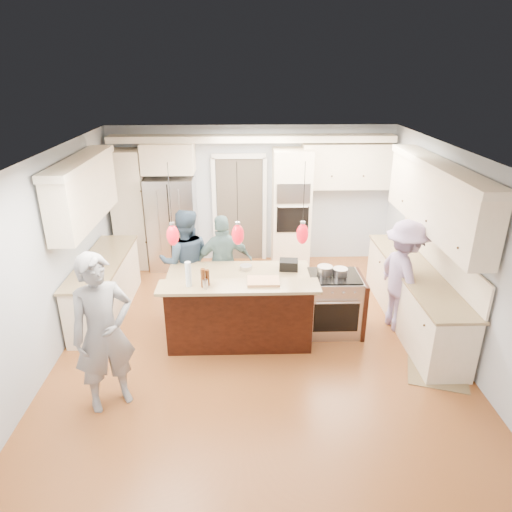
{
  "coord_description": "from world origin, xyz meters",
  "views": [
    {
      "loc": [
        -0.18,
        -5.8,
        3.74
      ],
      "look_at": [
        0.0,
        0.35,
        1.15
      ],
      "focal_mm": 32.0,
      "sensor_mm": 36.0,
      "label": 1
    }
  ],
  "objects_px": {
    "refrigerator": "(173,223)",
    "kitchen_island": "(240,305)",
    "island_range": "(334,303)",
    "person_far_left": "(186,262)",
    "person_bar_end": "(103,333)"
  },
  "relations": [
    {
      "from": "refrigerator",
      "to": "island_range",
      "type": "height_order",
      "value": "refrigerator"
    },
    {
      "from": "refrigerator",
      "to": "kitchen_island",
      "type": "distance_m",
      "value": 2.91
    },
    {
      "from": "refrigerator",
      "to": "kitchen_island",
      "type": "bearing_deg",
      "value": -63.1
    },
    {
      "from": "refrigerator",
      "to": "person_bar_end",
      "type": "relative_size",
      "value": 0.94
    },
    {
      "from": "refrigerator",
      "to": "person_far_left",
      "type": "bearing_deg",
      "value": -75.89
    },
    {
      "from": "kitchen_island",
      "to": "island_range",
      "type": "relative_size",
      "value": 2.28
    },
    {
      "from": "refrigerator",
      "to": "person_far_left",
      "type": "height_order",
      "value": "refrigerator"
    },
    {
      "from": "island_range",
      "to": "person_far_left",
      "type": "relative_size",
      "value": 0.54
    },
    {
      "from": "kitchen_island",
      "to": "island_range",
      "type": "bearing_deg",
      "value": 3.09
    },
    {
      "from": "kitchen_island",
      "to": "person_bar_end",
      "type": "distance_m",
      "value": 2.15
    },
    {
      "from": "refrigerator",
      "to": "kitchen_island",
      "type": "xyz_separation_m",
      "value": [
        1.3,
        -2.57,
        -0.42
      ]
    },
    {
      "from": "kitchen_island",
      "to": "person_far_left",
      "type": "distance_m",
      "value": 1.21
    },
    {
      "from": "refrigerator",
      "to": "person_far_left",
      "type": "xyz_separation_m",
      "value": [
        0.45,
        -1.79,
        -0.04
      ]
    },
    {
      "from": "refrigerator",
      "to": "island_range",
      "type": "xyz_separation_m",
      "value": [
        2.71,
        -2.49,
        -0.44
      ]
    },
    {
      "from": "kitchen_island",
      "to": "person_far_left",
      "type": "bearing_deg",
      "value": 137.64
    }
  ]
}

